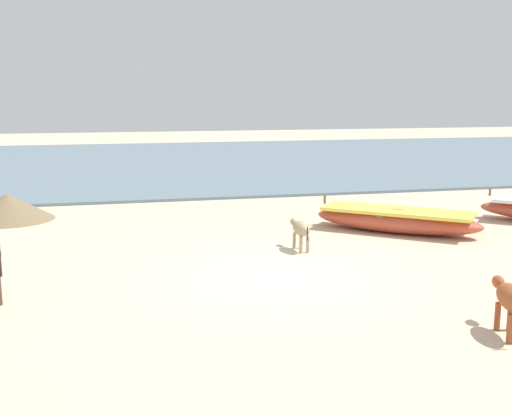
{
  "coord_description": "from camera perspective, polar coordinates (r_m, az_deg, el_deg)",
  "views": [
    {
      "loc": [
        -2.57,
        -9.26,
        2.86
      ],
      "look_at": [
        0.32,
        2.78,
        0.6
      ],
      "focal_mm": 43.8,
      "sensor_mm": 36.0,
      "label": 1
    }
  ],
  "objects": [
    {
      "name": "calf_near_rust",
      "position": [
        8.09,
        22.23,
        -7.7
      ],
      "size": [
        0.46,
        0.97,
        0.64
      ],
      "rotation": [
        0.0,
        0.0,
        1.31
      ],
      "color": "#9E4C28",
      "rests_on": "ground"
    },
    {
      "name": "calf_far_dun",
      "position": [
        11.57,
        4.09,
        -1.95
      ],
      "size": [
        0.28,
        0.86,
        0.56
      ],
      "rotation": [
        0.0,
        0.0,
        1.62
      ],
      "color": "tan",
      "rests_on": "ground"
    },
    {
      "name": "ground",
      "position": [
        10.02,
        1.95,
        -6.23
      ],
      "size": [
        80.0,
        80.0,
        0.0
      ],
      "primitive_type": "plane",
      "color": "beige"
    },
    {
      "name": "debris_pile_1",
      "position": [
        15.47,
        -21.74,
        0.1
      ],
      "size": [
        2.64,
        2.64,
        0.61
      ],
      "primitive_type": "cone",
      "rotation": [
        0.0,
        0.0,
        0.33
      ],
      "color": "#7A6647",
      "rests_on": "ground"
    },
    {
      "name": "fishing_boat_3",
      "position": [
        13.43,
        12.72,
        -1.04
      ],
      "size": [
        3.32,
        3.0,
        0.69
      ],
      "rotation": [
        0.0,
        0.0,
        2.45
      ],
      "color": "#B74733",
      "rests_on": "ground"
    },
    {
      "name": "sea_water",
      "position": [
        26.95,
        -7.98,
        4.23
      ],
      "size": [
        60.0,
        20.0,
        0.08
      ],
      "primitive_type": "cube",
      "color": "slate",
      "rests_on": "ground"
    }
  ]
}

